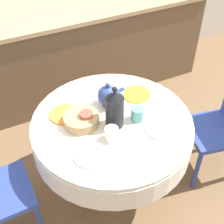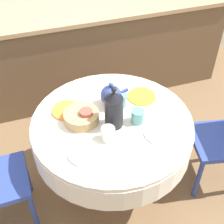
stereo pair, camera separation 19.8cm
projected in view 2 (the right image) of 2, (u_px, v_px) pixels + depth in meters
The scene contains 14 objects.
ground_plane at pixel (112, 184), 2.60m from camera, with size 12.00×12.00×0.00m, color brown.
kitchen_counter at pixel (71, 54), 3.23m from camera, with size 3.24×0.64×0.95m.
dining_table at pixel (112, 134), 2.20m from camera, with size 1.11×1.11×0.74m.
plate_near_left at pixel (85, 153), 1.89m from camera, with size 0.21×0.21×0.01m, color white.
cup_near_left at pixel (108, 134), 1.95m from camera, with size 0.09×0.09×0.10m, color white.
plate_near_right at pixel (160, 133), 2.01m from camera, with size 0.21×0.21×0.01m, color white.
cup_near_right at pixel (138, 116), 2.07m from camera, with size 0.09×0.09×0.10m, color #5BA39E.
plate_far_left at pixel (66, 110), 2.18m from camera, with size 0.21×0.21×0.01m, color orange.
cup_far_left at pixel (86, 116), 2.07m from camera, with size 0.09×0.09×0.10m, color #CC4C3D.
plate_far_right at pixel (142, 96), 2.29m from camera, with size 0.21×0.21×0.01m, color yellow.
cup_far_right at pixel (120, 100), 2.20m from camera, with size 0.09×0.09×0.10m, color #5BA39E.
coffee_carafe at pixel (115, 109), 1.99m from camera, with size 0.12×0.12×0.31m.
teapot at pixel (111, 95), 2.18m from camera, with size 0.20×0.15×0.19m.
bread_basket at pixel (81, 117), 2.09m from camera, with size 0.24×0.24×0.07m, color tan.
Camera 2 is at (-0.48, -1.45, 2.19)m, focal length 50.00 mm.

